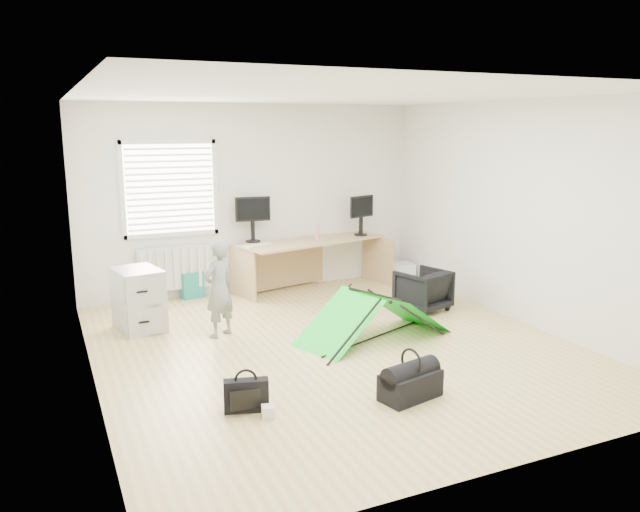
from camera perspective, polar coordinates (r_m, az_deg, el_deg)
name	(u,v)px	position (r m, az deg, el deg)	size (l,w,h in m)	color
ground	(335,347)	(6.94, 1.38, -8.32)	(5.50, 5.50, 0.00)	tan
back_wall	(253,199)	(9.13, -6.12, 5.22)	(5.00, 0.02, 2.70)	silver
window	(170,189)	(8.77, -13.56, 6.00)	(1.20, 0.06, 1.20)	silver
radiator	(174,268)	(8.91, -13.17, -1.07)	(1.00, 0.12, 0.60)	silver
desk	(313,265)	(9.20, -0.63, -0.82)	(2.21, 0.70, 0.75)	tan
filing_cabinet	(139,300)	(7.71, -16.26, -3.84)	(0.48, 0.64, 0.74)	#A7A9AC
monitor_left	(253,225)	(8.97, -6.18, 2.79)	(0.50, 0.11, 0.48)	black
monitor_right	(361,221)	(9.49, 3.76, 3.23)	(0.46, 0.10, 0.44)	black
keyboard	(258,245)	(8.70, -5.69, 0.99)	(0.42, 0.14, 0.02)	beige
thermos	(317,232)	(9.07, -0.24, 2.17)	(0.06, 0.06, 0.23)	pink
office_chair	(423,290)	(8.32, 9.39, -3.08)	(0.58, 0.60, 0.54)	black
person	(219,289)	(7.22, -9.23, -2.97)	(0.41, 0.27, 1.13)	slate
kite	(374,317)	(7.13, 4.95, -5.55)	(1.71, 0.75, 0.53)	#13D228
storage_crate	(397,272)	(9.88, 7.09, -1.46)	(0.49, 0.34, 0.27)	silver
tote_bag	(192,285)	(8.98, -11.58, -2.63)	(0.31, 0.14, 0.37)	teal
laptop_bag	(246,395)	(5.47, -6.76, -12.55)	(0.38, 0.11, 0.28)	black
white_box	(268,412)	(5.38, -4.79, -14.00)	(0.10, 0.10, 0.10)	silver
duffel_bag	(410,385)	(5.73, 8.26, -11.62)	(0.56, 0.28, 0.24)	black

